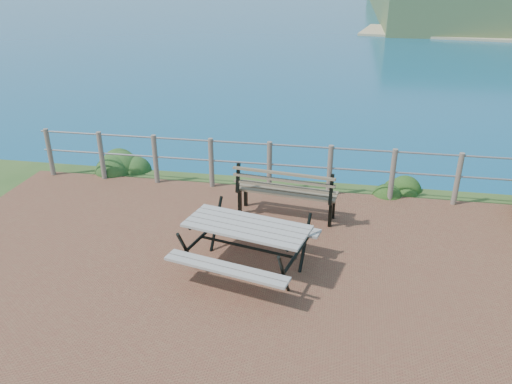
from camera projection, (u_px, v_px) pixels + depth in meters
ground at (232, 292)px, 6.79m from camera, size 10.00×7.00×0.12m
safety_railing at (269, 164)px, 9.55m from camera, size 9.40×0.10×1.00m
picnic_table at (247, 242)px, 7.07m from camera, size 1.85×1.48×0.73m
park_bench at (287, 183)px, 8.54m from camera, size 1.78×0.66×0.98m
shrub_lip_west at (126, 169)px, 10.84m from camera, size 0.80×0.80×0.55m
shrub_lip_east at (397, 191)px, 9.77m from camera, size 0.66×0.66×0.36m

